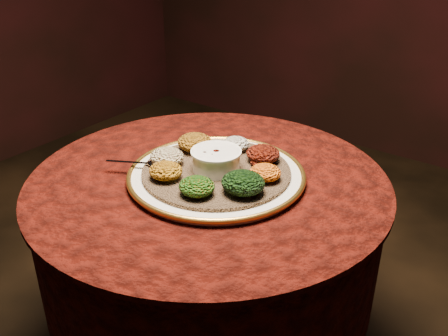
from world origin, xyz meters
The scene contains 13 objects.
table centered at (0.00, 0.00, 0.55)m, with size 0.96×0.96×0.73m.
platter centered at (0.02, 0.01, 0.75)m, with size 0.47×0.47×0.02m.
injera centered at (0.02, 0.01, 0.76)m, with size 0.39×0.39×0.01m, color olive.
stew_bowl centered at (0.02, 0.01, 0.79)m, with size 0.13×0.13×0.05m.
spoon centered at (-0.13, -0.08, 0.77)m, with size 0.14×0.09×0.01m.
portion_ayib centered at (-0.01, 0.14, 0.78)m, with size 0.08×0.07×0.04m, color silver.
portion_kitfo centered at (0.10, 0.12, 0.78)m, with size 0.09×0.09×0.04m, color black.
portion_tikil centered at (0.15, 0.04, 0.78)m, with size 0.08×0.08×0.04m, color #BD780F.
portion_gomen centered at (0.15, -0.05, 0.79)m, with size 0.11×0.10×0.05m, color black.
portion_mixveg centered at (0.06, -0.12, 0.78)m, with size 0.09×0.08×0.04m, color #A7460A.
portion_kik centered at (-0.05, -0.11, 0.78)m, with size 0.09×0.08×0.04m, color #A46A0E.
portion_timatim centered at (-0.10, -0.05, 0.78)m, with size 0.09×0.09×0.04m, color #740609.
portion_shiro centered at (-0.10, 0.07, 0.79)m, with size 0.10×0.09×0.05m, color #965912.
Camera 1 is at (0.73, -0.92, 1.36)m, focal length 40.00 mm.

